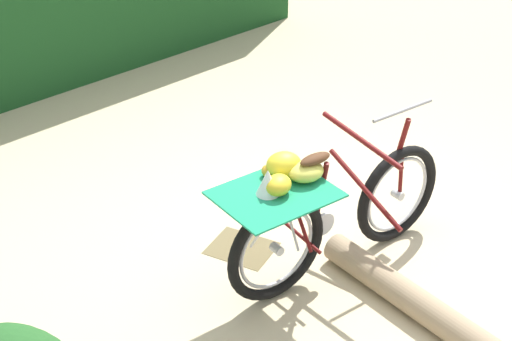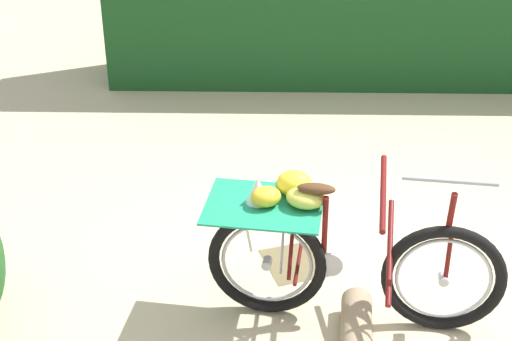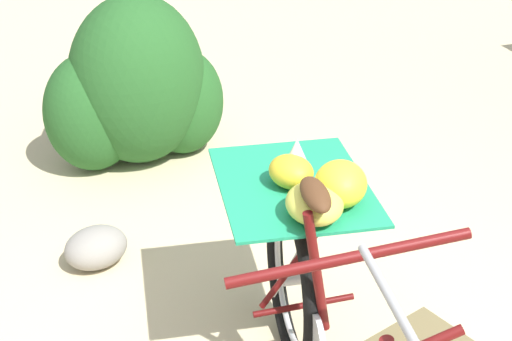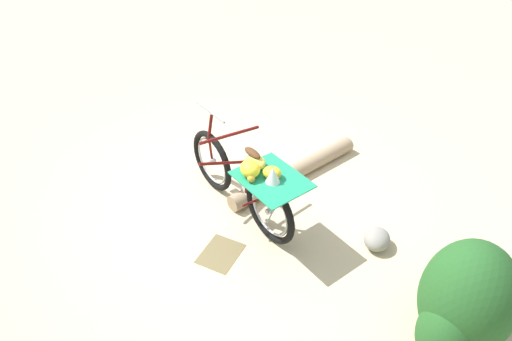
{
  "view_description": "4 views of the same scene",
  "coord_description": "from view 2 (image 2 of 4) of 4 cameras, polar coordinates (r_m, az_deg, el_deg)",
  "views": [
    {
      "loc": [
        -1.56,
        3.99,
        3.15
      ],
      "look_at": [
        0.18,
        0.6,
        0.88
      ],
      "focal_mm": 52.6,
      "sensor_mm": 36.0,
      "label": 1
    },
    {
      "loc": [
        -3.48,
        1.81,
        3.0
      ],
      "look_at": [
        0.12,
        0.66,
        0.96
      ],
      "focal_mm": 52.1,
      "sensor_mm": 36.0,
      "label": 2
    },
    {
      "loc": [
        -1.52,
        -1.17,
        2.15
      ],
      "look_at": [
        -0.05,
        0.75,
        0.82
      ],
      "focal_mm": 52.4,
      "sensor_mm": 36.0,
      "label": 3
    },
    {
      "loc": [
        3.18,
        2.03,
        3.5
      ],
      "look_at": [
        0.08,
        0.5,
        0.86
      ],
      "focal_mm": 32.87,
      "sensor_mm": 36.0,
      "label": 4
    }
  ],
  "objects": [
    {
      "name": "leaf_litter_patch",
      "position": [
        5.18,
        2.83,
        -7.1
      ],
      "size": [
        0.44,
        0.36,
        0.01
      ],
      "primitive_type": "cube",
      "color": "olive",
      "rests_on": "ground_plane"
    },
    {
      "name": "bicycle",
      "position": [
        4.45,
        6.21,
        -6.23
      ],
      "size": [
        1.06,
        1.72,
        1.03
      ],
      "rotation": [
        0.0,
        0.0,
        -2.03
      ],
      "color": "black",
      "rests_on": "ground_plane"
    },
    {
      "name": "ground_plane",
      "position": [
        4.94,
        7.87,
        -9.4
      ],
      "size": [
        60.0,
        60.0,
        0.0
      ],
      "primitive_type": "plane",
      "color": "beige"
    }
  ]
}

